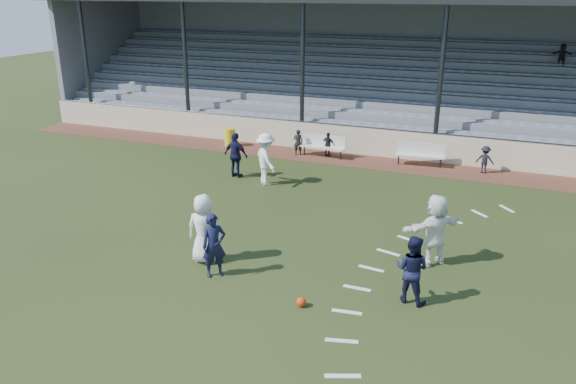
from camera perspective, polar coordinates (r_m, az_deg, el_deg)
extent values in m
plane|color=#263214|center=(15.03, -3.59, -7.72)|extent=(90.00, 90.00, 0.00)
cube|color=#522C20|center=(24.23, 7.09, 3.17)|extent=(34.00, 2.00, 0.02)
cube|color=beige|center=(25.05, 7.78, 5.10)|extent=(34.00, 0.18, 1.20)
cube|color=silver|center=(24.48, 3.51, 4.53)|extent=(2.02, 0.53, 0.06)
cube|color=silver|center=(24.61, 3.69, 5.22)|extent=(2.00, 0.19, 0.54)
cylinder|color=#292B30|center=(24.86, 1.69, 4.26)|extent=(0.06, 0.06, 0.40)
cylinder|color=#292B30|center=(24.25, 5.36, 3.76)|extent=(0.06, 0.06, 0.40)
cube|color=silver|center=(23.81, 13.24, 3.58)|extent=(2.03, 0.59, 0.06)
cube|color=silver|center=(23.95, 13.37, 4.29)|extent=(2.00, 0.26, 0.54)
cylinder|color=#292B30|center=(23.92, 11.16, 3.24)|extent=(0.06, 0.06, 0.40)
cylinder|color=#292B30|center=(23.85, 15.23, 2.86)|extent=(0.06, 0.06, 0.40)
cylinder|color=gold|center=(26.34, -5.92, 5.55)|extent=(0.52, 0.52, 0.83)
sphere|color=red|center=(13.29, 1.36, -11.11)|extent=(0.23, 0.23, 0.23)
imported|color=white|center=(15.13, -8.53, -3.71)|extent=(1.03, 0.77, 1.91)
imported|color=black|center=(14.39, -7.53, -5.40)|extent=(0.73, 0.72, 1.70)
imported|color=black|center=(13.47, 12.47, -7.67)|extent=(0.91, 0.76, 1.67)
imported|color=white|center=(20.92, -2.26, 3.35)|extent=(1.43, 1.39, 1.96)
imported|color=black|center=(21.84, -5.31, 3.74)|extent=(1.08, 0.56, 1.77)
imported|color=white|center=(15.32, 14.71, -3.74)|extent=(1.67, 1.73, 1.97)
imported|color=black|center=(24.77, 1.03, 5.09)|extent=(0.47, 0.36, 1.14)
imported|color=black|center=(24.58, 4.10, 4.83)|extent=(0.66, 0.37, 1.06)
imported|color=black|center=(23.61, 19.37, 3.13)|extent=(0.75, 0.48, 1.10)
cube|color=gray|center=(25.57, 8.09, 5.39)|extent=(34.00, 0.80, 1.20)
cube|color=gray|center=(25.51, 8.22, 6.86)|extent=(33.00, 0.28, 0.10)
cube|color=gray|center=(26.27, 8.55, 6.22)|extent=(34.00, 0.80, 1.60)
cube|color=gray|center=(26.18, 8.70, 8.07)|extent=(33.00, 0.28, 0.10)
cube|color=gray|center=(26.99, 8.98, 7.00)|extent=(34.00, 0.80, 2.00)
cube|color=gray|center=(26.87, 9.15, 9.23)|extent=(33.00, 0.28, 0.10)
cube|color=gray|center=(27.71, 9.39, 7.74)|extent=(34.00, 0.80, 2.40)
cube|color=gray|center=(27.57, 9.59, 10.32)|extent=(33.00, 0.28, 0.10)
cube|color=gray|center=(28.43, 9.78, 8.45)|extent=(34.00, 0.80, 2.80)
cube|color=gray|center=(28.28, 10.00, 11.36)|extent=(33.00, 0.28, 0.10)
cube|color=gray|center=(29.16, 10.16, 9.11)|extent=(34.00, 0.80, 3.20)
cube|color=gray|center=(29.00, 10.40, 12.35)|extent=(33.00, 0.28, 0.10)
cube|color=gray|center=(29.90, 10.51, 9.75)|extent=(34.00, 0.80, 3.60)
cube|color=gray|center=(29.73, 10.78, 13.28)|extent=(33.00, 0.28, 0.10)
cube|color=gray|center=(30.64, 10.85, 10.35)|extent=(34.00, 0.80, 4.00)
cube|color=gray|center=(30.47, 11.15, 14.18)|extent=(33.00, 0.28, 0.10)
cube|color=gray|center=(31.38, 11.18, 10.92)|extent=(34.00, 0.80, 4.40)
cube|color=gray|center=(31.21, 11.50, 15.03)|extent=(33.00, 0.28, 0.10)
cube|color=gray|center=(31.83, 11.52, 12.85)|extent=(34.00, 0.40, 6.40)
cube|color=gray|center=(35.81, -18.00, 13.06)|extent=(0.30, 7.80, 6.40)
cylinder|color=#292B30|center=(31.70, -19.81, 12.15)|extent=(0.20, 0.20, 6.50)
cylinder|color=#292B30|center=(28.13, -10.34, 12.12)|extent=(0.20, 0.20, 6.50)
cylinder|color=#292B30|center=(25.48, 1.45, 11.62)|extent=(0.20, 0.20, 6.50)
cylinder|color=#292B30|center=(24.07, 15.18, 10.45)|extent=(0.20, 0.20, 6.50)
cylinder|color=#292B30|center=(24.89, 7.85, 6.55)|extent=(34.00, 0.05, 0.05)
imported|color=black|center=(29.10, 26.08, 12.41)|extent=(0.95, 0.36, 1.00)
cube|color=white|center=(20.22, 21.35, -1.59)|extent=(0.54, 0.61, 0.01)
cube|color=white|center=(19.49, 18.87, -2.08)|extent=(0.59, 0.56, 0.01)
cube|color=white|center=(18.70, 16.48, -2.74)|extent=(0.64, 0.51, 0.01)
cube|color=white|center=(17.87, 14.21, -3.61)|extent=(0.67, 0.44, 0.01)
cube|color=white|center=(16.99, 12.09, -4.70)|extent=(0.70, 0.37, 0.01)
cube|color=white|center=(16.07, 10.15, -6.05)|extent=(0.71, 0.29, 0.01)
cube|color=white|center=(15.13, 8.44, -7.69)|extent=(0.71, 0.21, 0.01)
cube|color=white|center=(14.17, 7.03, -9.66)|extent=(0.70, 0.12, 0.01)
cube|color=white|center=(13.21, 6.01, -12.02)|extent=(0.71, 0.21, 0.01)
cube|color=white|center=(12.26, 5.47, -14.81)|extent=(0.71, 0.29, 0.01)
cube|color=white|center=(11.34, 5.59, -18.11)|extent=(0.70, 0.37, 0.01)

